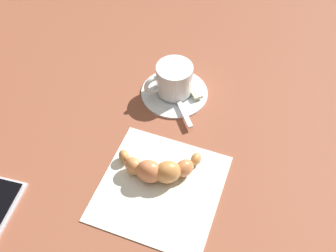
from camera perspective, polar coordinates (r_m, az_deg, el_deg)
The scene contains 7 objects.
ground_plane at distance 0.68m, azimuth -1.56°, elevation -1.40°, with size 1.80×1.80×0.00m, color brown.
saucer at distance 0.74m, azimuth 0.94°, elevation 4.94°, with size 0.12×0.12×0.01m, color silver.
espresso_cup at distance 0.71m, azimuth 0.81°, elevation 6.87°, with size 0.07×0.09×0.06m.
teaspoon at distance 0.73m, azimuth 0.85°, elevation 5.15°, with size 0.13×0.07×0.01m.
sugar_packet at distance 0.74m, azimuth 3.60°, elevation 5.57°, with size 0.06×0.02×0.01m, color beige.
napkin at distance 0.62m, azimuth -1.12°, elevation -8.92°, with size 0.19×0.18×0.00m, color silver.
croissant at distance 0.61m, azimuth -1.36°, elevation -6.30°, with size 0.07×0.14×0.04m.
Camera 1 is at (0.40, 0.07, 0.54)m, focal length 41.96 mm.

